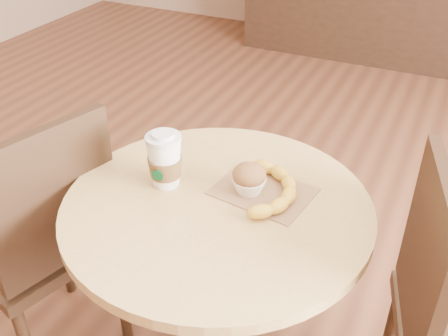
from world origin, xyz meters
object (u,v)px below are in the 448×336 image
object	(u,v)px
coffee_cup	(165,161)
banana	(270,190)
chair_left	(43,240)
cafe_table	(218,260)
muffin	(249,179)

from	to	relation	value
coffee_cup	banana	bearing A→B (deg)	7.57
chair_left	coffee_cup	bearing A→B (deg)	122.36
cafe_table	muffin	size ratio (longest dim) A/B	8.77
muffin	cafe_table	bearing A→B (deg)	-125.12
cafe_table	muffin	bearing A→B (deg)	54.88
cafe_table	banana	bearing A→B (deg)	37.11
coffee_cup	muffin	bearing A→B (deg)	9.36
banana	muffin	bearing A→B (deg)	171.86
coffee_cup	chair_left	bearing A→B (deg)	-169.01
cafe_table	coffee_cup	world-z (taller)	coffee_cup
coffee_cup	muffin	size ratio (longest dim) A/B	1.72
cafe_table	banana	distance (m)	0.25
coffee_cup	banana	distance (m)	0.28
muffin	coffee_cup	bearing A→B (deg)	-165.00
coffee_cup	banana	xyz separation A→B (m)	(0.26, 0.06, -0.05)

